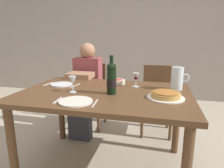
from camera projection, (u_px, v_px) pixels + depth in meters
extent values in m
plane|color=#B2A893|center=(105.00, 166.00, 1.95)|extent=(8.00, 8.00, 0.00)
cube|color=#A3998E|center=(138.00, 28.00, 3.96)|extent=(8.00, 0.10, 2.80)
cube|color=brown|center=(105.00, 94.00, 1.77)|extent=(1.50, 1.00, 0.04)
cylinder|color=brown|center=(12.00, 147.00, 1.62)|extent=(0.07, 0.07, 0.72)
cylinder|color=brown|center=(61.00, 111.00, 2.41)|extent=(0.07, 0.07, 0.72)
cylinder|color=brown|center=(177.00, 122.00, 2.11)|extent=(0.07, 0.07, 0.72)
cylinder|color=black|center=(112.00, 82.00, 1.68)|extent=(0.08, 0.08, 0.21)
sphere|color=black|center=(111.00, 67.00, 1.65)|extent=(0.08, 0.08, 0.08)
cylinder|color=black|center=(111.00, 61.00, 1.63)|extent=(0.03, 0.03, 0.09)
cylinder|color=black|center=(112.00, 83.00, 1.68)|extent=(0.08, 0.08, 0.07)
cylinder|color=silver|center=(177.00, 78.00, 1.81)|extent=(0.11, 0.11, 0.21)
cylinder|color=silver|center=(177.00, 83.00, 1.82)|extent=(0.10, 0.10, 0.13)
torus|color=silver|center=(185.00, 78.00, 1.79)|extent=(0.07, 0.01, 0.07)
cylinder|color=white|center=(166.00, 98.00, 1.58)|extent=(0.29, 0.29, 0.01)
cylinder|color=#C18E47|center=(166.00, 95.00, 1.57)|extent=(0.23, 0.23, 0.03)
ellipsoid|color=#9E6028|center=(166.00, 92.00, 1.57)|extent=(0.21, 0.21, 0.02)
cylinder|color=silver|center=(118.00, 82.00, 2.06)|extent=(0.15, 0.15, 0.04)
ellipsoid|color=#B2382D|center=(118.00, 80.00, 2.05)|extent=(0.12, 0.12, 0.03)
cylinder|color=silver|center=(73.00, 92.00, 1.75)|extent=(0.06, 0.06, 0.00)
cylinder|color=silver|center=(73.00, 88.00, 1.75)|extent=(0.01, 0.01, 0.06)
cone|color=silver|center=(73.00, 80.00, 1.73)|extent=(0.07, 0.07, 0.08)
cylinder|color=silver|center=(136.00, 86.00, 1.94)|extent=(0.06, 0.06, 0.00)
cylinder|color=silver|center=(136.00, 83.00, 1.93)|extent=(0.01, 0.01, 0.07)
cone|color=silver|center=(136.00, 76.00, 1.92)|extent=(0.06, 0.06, 0.06)
cylinder|color=#470A14|center=(136.00, 78.00, 1.92)|extent=(0.04, 0.04, 0.02)
cylinder|color=silver|center=(62.00, 84.00, 2.01)|extent=(0.21, 0.21, 0.01)
cylinder|color=silver|center=(76.00, 101.00, 1.48)|extent=(0.25, 0.25, 0.01)
cube|color=silver|center=(48.00, 84.00, 2.04)|extent=(0.04, 0.16, 0.00)
cube|color=silver|center=(75.00, 86.00, 1.98)|extent=(0.03, 0.18, 0.00)
cube|color=silver|center=(95.00, 103.00, 1.45)|extent=(0.03, 0.18, 0.00)
cube|color=silver|center=(58.00, 100.00, 1.52)|extent=(0.03, 0.16, 0.00)
cube|color=brown|center=(90.00, 95.00, 2.73)|extent=(0.41, 0.41, 0.02)
cube|color=brown|center=(93.00, 77.00, 2.85)|extent=(0.36, 0.04, 0.40)
cylinder|color=brown|center=(74.00, 114.00, 2.66)|extent=(0.04, 0.04, 0.45)
cylinder|color=brown|center=(98.00, 116.00, 2.59)|extent=(0.04, 0.04, 0.45)
cylinder|color=brown|center=(83.00, 106.00, 2.98)|extent=(0.04, 0.04, 0.45)
cylinder|color=brown|center=(105.00, 108.00, 2.91)|extent=(0.04, 0.04, 0.45)
cube|color=#8E3D42|center=(88.00, 77.00, 2.63)|extent=(0.34, 0.21, 0.50)
sphere|color=#9E7051|center=(87.00, 51.00, 2.55)|extent=(0.20, 0.20, 0.20)
cube|color=#33333D|center=(84.00, 99.00, 2.51)|extent=(0.31, 0.39, 0.14)
cube|color=#33333D|center=(80.00, 124.00, 2.43)|extent=(0.27, 0.12, 0.40)
cube|color=#9E7051|center=(80.00, 75.00, 2.35)|extent=(0.29, 0.25, 0.06)
cube|color=brown|center=(157.00, 99.00, 2.52)|extent=(0.42, 0.42, 0.02)
cube|color=brown|center=(157.00, 80.00, 2.65)|extent=(0.36, 0.05, 0.40)
cylinder|color=brown|center=(142.00, 121.00, 2.45)|extent=(0.04, 0.04, 0.45)
cylinder|color=brown|center=(171.00, 123.00, 2.39)|extent=(0.04, 0.04, 0.45)
cylinder|color=brown|center=(143.00, 111.00, 2.77)|extent=(0.04, 0.04, 0.45)
cylinder|color=brown|center=(168.00, 113.00, 2.71)|extent=(0.04, 0.04, 0.45)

